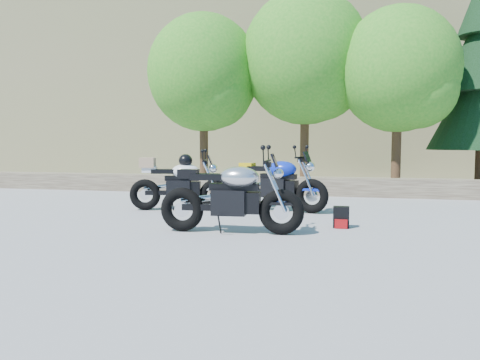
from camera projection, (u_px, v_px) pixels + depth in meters
name	position (u px, v px, depth m)	size (l,w,h in m)	color
ground	(216.00, 227.00, 8.13)	(90.00, 90.00, 0.00)	gray
stone_wall	(269.00, 185.00, 13.45)	(22.00, 0.55, 0.50)	#4E4034
hillside	(362.00, 60.00, 34.03)	(80.00, 30.00, 15.00)	olive
tree_decid_left	(206.00, 77.00, 15.32)	(3.67, 3.67, 5.62)	#382314
tree_decid_mid	(308.00, 62.00, 14.92)	(4.08, 4.08, 6.24)	#382314
tree_decid_right	(402.00, 74.00, 13.74)	(3.54, 3.54, 5.41)	#382314
silver_bike	(232.00, 198.00, 7.55)	(2.37, 0.75, 1.19)	black
white_bike	(179.00, 183.00, 10.15)	(2.19, 0.78, 1.22)	black
blue_bike	(277.00, 184.00, 10.07)	(2.32, 0.92, 1.18)	black
backpack	(341.00, 217.00, 8.06)	(0.27, 0.24, 0.37)	black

